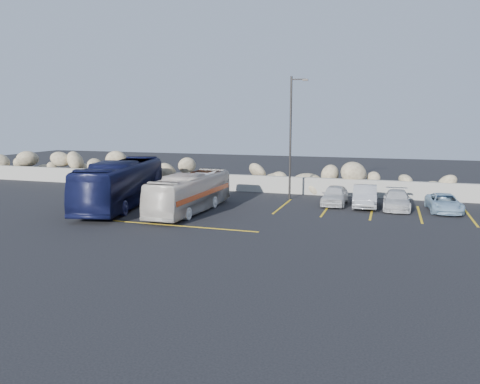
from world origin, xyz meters
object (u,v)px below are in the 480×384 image
(car_a, at_px, (335,195))
(car_d, at_px, (444,203))
(lamppost, at_px, (291,135))
(car_c, at_px, (397,200))
(vintage_bus, at_px, (190,193))
(tour_coach, at_px, (121,184))
(car_b, at_px, (365,196))

(car_a, xyz_separation_m, car_d, (6.27, -0.26, -0.09))
(lamppost, bearing_deg, car_d, -7.87)
(lamppost, xyz_separation_m, car_c, (6.70, -1.27, -3.75))
(vintage_bus, bearing_deg, tour_coach, 179.30)
(car_c, distance_m, car_d, 2.60)
(vintage_bus, relative_size, car_d, 2.17)
(car_a, xyz_separation_m, car_c, (3.66, -0.24, -0.06))
(vintage_bus, xyz_separation_m, car_c, (11.34, 4.52, -0.57))
(lamppost, relative_size, car_c, 2.11)
(lamppost, distance_m, car_b, 6.15)
(car_c, bearing_deg, vintage_bus, -158.56)
(tour_coach, height_order, car_c, tour_coach)
(vintage_bus, distance_m, tour_coach, 4.64)
(vintage_bus, distance_m, car_a, 9.05)
(tour_coach, distance_m, car_d, 19.10)
(vintage_bus, xyz_separation_m, car_b, (9.49, 4.71, -0.47))
(lamppost, distance_m, car_c, 7.78)
(vintage_bus, relative_size, car_c, 2.12)
(car_a, relative_size, car_c, 0.94)
(car_a, height_order, car_c, car_a)
(vintage_bus, xyz_separation_m, car_a, (7.68, 4.77, -0.51))
(lamppost, bearing_deg, tour_coach, -148.71)
(car_b, height_order, car_c, car_b)
(car_b, bearing_deg, car_c, -8.46)
(lamppost, height_order, car_a, lamppost)
(car_b, distance_m, car_c, 1.87)
(vintage_bus, bearing_deg, car_d, 19.12)
(car_d, bearing_deg, tour_coach, -171.28)
(tour_coach, bearing_deg, vintage_bus, -14.24)
(lamppost, height_order, car_b, lamppost)
(car_a, relative_size, car_d, 0.97)
(car_a, distance_m, car_b, 1.81)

